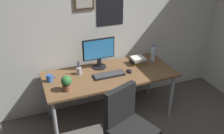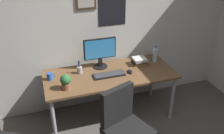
% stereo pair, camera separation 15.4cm
% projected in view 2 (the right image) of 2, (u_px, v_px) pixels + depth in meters
% --- Properties ---
extents(wall_back, '(4.40, 0.10, 2.60)m').
position_uv_depth(wall_back, '(96.00, 24.00, 3.46)').
color(wall_back, silver).
rests_on(wall_back, ground_plane).
extents(desk, '(1.79, 0.77, 0.73)m').
position_uv_depth(desk, '(110.00, 78.00, 3.38)').
color(desk, brown).
rests_on(desk, ground_plane).
extents(office_chair, '(0.59, 0.60, 0.95)m').
position_uv_depth(office_chair, '(124.00, 124.00, 2.74)').
color(office_chair, black).
rests_on(office_chair, ground_plane).
extents(monitor, '(0.46, 0.20, 0.43)m').
position_uv_depth(monitor, '(100.00, 52.00, 3.41)').
color(monitor, black).
rests_on(monitor, desk).
extents(keyboard, '(0.43, 0.15, 0.03)m').
position_uv_depth(keyboard, '(109.00, 75.00, 3.29)').
color(keyboard, black).
rests_on(keyboard, desk).
extents(computer_mouse, '(0.06, 0.11, 0.04)m').
position_uv_depth(computer_mouse, '(130.00, 71.00, 3.36)').
color(computer_mouse, black).
rests_on(computer_mouse, desk).
extents(water_bottle, '(0.07, 0.07, 0.25)m').
position_uv_depth(water_bottle, '(155.00, 55.00, 3.63)').
color(water_bottle, silver).
rests_on(water_bottle, desk).
extents(coffee_mug_near, '(0.11, 0.07, 0.10)m').
position_uv_depth(coffee_mug_near, '(50.00, 76.00, 3.18)').
color(coffee_mug_near, '#2659B2').
rests_on(coffee_mug_near, desk).
extents(potted_plant, '(0.13, 0.13, 0.19)m').
position_uv_depth(potted_plant, '(65.00, 81.00, 2.96)').
color(potted_plant, brown).
rests_on(potted_plant, desk).
extents(pen_cup, '(0.07, 0.07, 0.20)m').
position_uv_depth(pen_cup, '(80.00, 70.00, 3.33)').
color(pen_cup, '#9EA0A5').
rests_on(pen_cup, desk).
extents(book_stack_left, '(0.22, 0.16, 0.10)m').
position_uv_depth(book_stack_left, '(140.00, 61.00, 3.57)').
color(book_stack_left, gold).
rests_on(book_stack_left, desk).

